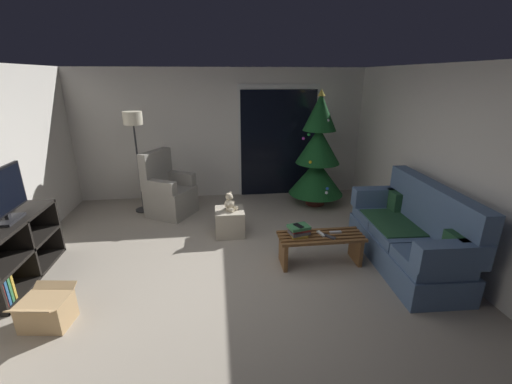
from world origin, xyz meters
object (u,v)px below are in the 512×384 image
object	(u,v)px
remote_graphite	(330,237)
book_stack	(299,230)
television	(2,195)
teddy_bear_cream	(230,203)
floor_lamp	(134,128)
media_shelf	(12,255)
cell_phone	(299,226)
ottoman	(230,222)
armchair	(168,193)
cardboard_box_open_near_shelf	(47,312)
couch	(410,236)
remote_silver	(335,232)
remote_white	(321,234)
christmas_tree	(318,156)
coffee_table	(320,245)

from	to	relation	value
remote_graphite	book_stack	xyz separation A→B (m)	(-0.38, 0.10, 0.06)
remote_graphite	television	world-z (taller)	television
remote_graphite	teddy_bear_cream	size ratio (longest dim) A/B	0.55
floor_lamp	teddy_bear_cream	distance (m)	2.17
media_shelf	cell_phone	bearing A→B (deg)	-0.11
floor_lamp	ottoman	size ratio (longest dim) A/B	4.05
armchair	cardboard_box_open_near_shelf	bearing A→B (deg)	-107.21
remote_graphite	cardboard_box_open_near_shelf	size ratio (longest dim) A/B	0.29
armchair	television	distance (m)	2.50
media_shelf	book_stack	bearing A→B (deg)	0.08
couch	remote_silver	bearing A→B (deg)	168.67
couch	television	distance (m)	4.87
remote_white	christmas_tree	bearing A→B (deg)	57.94
teddy_bear_cream	cardboard_box_open_near_shelf	world-z (taller)	teddy_bear_cream
floor_lamp	ottoman	world-z (taller)	floor_lamp
ottoman	book_stack	bearing A→B (deg)	-49.18
remote_graphite	floor_lamp	xyz separation A→B (m)	(-2.76, 2.23, 1.09)
couch	media_shelf	bearing A→B (deg)	178.13
media_shelf	cardboard_box_open_near_shelf	distance (m)	1.09
book_stack	cell_phone	size ratio (longest dim) A/B	2.05
remote_graphite	media_shelf	distance (m)	3.80
remote_graphite	cardboard_box_open_near_shelf	bearing A→B (deg)	-29.17
armchair	coffee_table	bearing A→B (deg)	-41.63
television	remote_white	bearing A→B (deg)	-0.75
coffee_table	teddy_bear_cream	xyz separation A→B (m)	(-1.13, 0.99, 0.26)
book_stack	cardboard_box_open_near_shelf	world-z (taller)	book_stack
coffee_table	cardboard_box_open_near_shelf	bearing A→B (deg)	-165.15
television	teddy_bear_cream	world-z (taller)	television
television	teddy_bear_cream	size ratio (longest dim) A/B	2.95
remote_silver	book_stack	world-z (taller)	book_stack
book_stack	cardboard_box_open_near_shelf	bearing A→B (deg)	-163.33
cell_phone	ottoman	world-z (taller)	cell_phone
coffee_table	cell_phone	bearing A→B (deg)	179.13
book_stack	floor_lamp	bearing A→B (deg)	138.17
couch	media_shelf	xyz separation A→B (m)	(-4.85, 0.16, -0.03)
remote_graphite	cell_phone	distance (m)	0.42
remote_white	cardboard_box_open_near_shelf	xyz separation A→B (m)	(-3.02, -0.82, -0.26)
remote_graphite	teddy_bear_cream	xyz separation A→B (m)	(-1.21, 1.07, 0.11)
coffee_table	armchair	xyz separation A→B (m)	(-2.17, 1.93, 0.13)
remote_silver	ottoman	size ratio (longest dim) A/B	0.35
cardboard_box_open_near_shelf	teddy_bear_cream	bearing A→B (deg)	43.40
floor_lamp	teddy_bear_cream	size ratio (longest dim) A/B	6.25
teddy_bear_cream	couch	bearing A→B (deg)	-26.64
couch	coffee_table	bearing A→B (deg)	172.58
couch	floor_lamp	xyz separation A→B (m)	(-3.81, 2.30, 1.11)
remote_white	television	distance (m)	3.75
coffee_table	media_shelf	distance (m)	3.72
cell_phone	ottoman	xyz separation A→B (m)	(-0.83, 0.99, -0.35)
remote_graphite	ottoman	world-z (taller)	remote_graphite
cardboard_box_open_near_shelf	couch	bearing A→B (deg)	8.93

